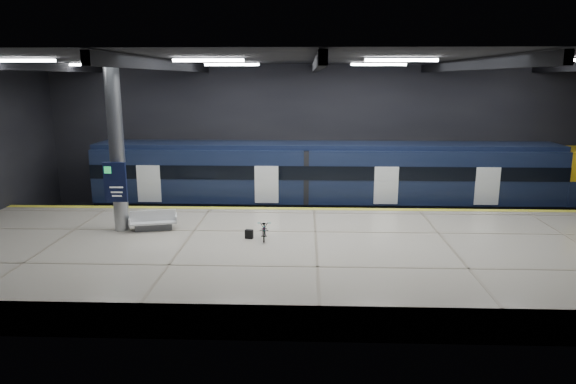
{
  "coord_description": "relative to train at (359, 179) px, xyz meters",
  "views": [
    {
      "loc": [
        -0.4,
        -21.17,
        7.25
      ],
      "look_at": [
        -1.21,
        1.5,
        2.2
      ],
      "focal_mm": 32.0,
      "sensor_mm": 36.0,
      "label": 1
    }
  ],
  "objects": [
    {
      "name": "platform",
      "position": [
        -2.4,
        -8.0,
        -1.51
      ],
      "size": [
        30.0,
        11.0,
        1.1
      ],
      "primitive_type": "cube",
      "color": "beige",
      "rests_on": "ground"
    },
    {
      "name": "safety_strip",
      "position": [
        -2.4,
        -2.75,
        -0.95
      ],
      "size": [
        30.0,
        0.4,
        0.01
      ],
      "primitive_type": "cube",
      "color": "yellow",
      "rests_on": "platform"
    },
    {
      "name": "bicycle",
      "position": [
        -4.42,
        -7.5,
        -0.58
      ],
      "size": [
        0.61,
        1.49,
        0.77
      ],
      "primitive_type": "imported",
      "rotation": [
        0.0,
        0.0,
        0.07
      ],
      "color": "#99999E",
      "rests_on": "platform"
    },
    {
      "name": "room_shell",
      "position": [
        -2.41,
        -5.49,
        3.66
      ],
      "size": [
        30.1,
        16.1,
        8.05
      ],
      "color": "black",
      "rests_on": "ground"
    },
    {
      "name": "rails",
      "position": [
        -2.4,
        0.0,
        -1.98
      ],
      "size": [
        30.0,
        1.52,
        0.16
      ],
      "color": "gray",
      "rests_on": "ground"
    },
    {
      "name": "pannier_bag",
      "position": [
        -5.02,
        -7.5,
        -0.78
      ],
      "size": [
        0.34,
        0.25,
        0.35
      ],
      "primitive_type": "cube",
      "rotation": [
        0.0,
        0.0,
        -0.26
      ],
      "color": "black",
      "rests_on": "platform"
    },
    {
      "name": "info_column",
      "position": [
        -10.4,
        -6.52,
        2.4
      ],
      "size": [
        0.9,
        0.78,
        6.9
      ],
      "color": "#9EA0A5",
      "rests_on": "platform"
    },
    {
      "name": "bench",
      "position": [
        -9.09,
        -6.48,
        -0.66
      ],
      "size": [
        2.03,
        1.22,
        0.84
      ],
      "rotation": [
        0.0,
        0.0,
        0.24
      ],
      "color": "#595B60",
      "rests_on": "platform"
    },
    {
      "name": "train",
      "position": [
        0.0,
        0.0,
        0.0
      ],
      "size": [
        29.4,
        2.84,
        3.79
      ],
      "color": "black",
      "rests_on": "ground"
    },
    {
      "name": "ground",
      "position": [
        -2.4,
        -5.5,
        -2.06
      ],
      "size": [
        30.0,
        30.0,
        0.0
      ],
      "primitive_type": "plane",
      "color": "black",
      "rests_on": "ground"
    }
  ]
}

